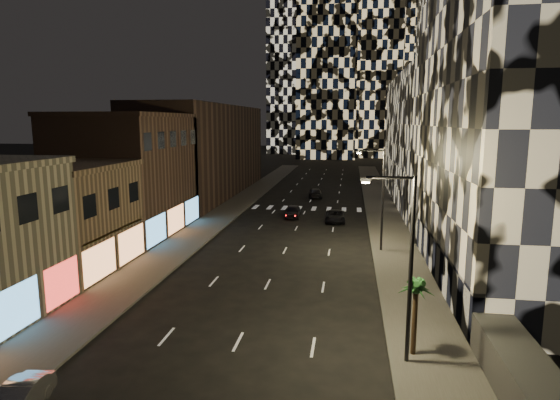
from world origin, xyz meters
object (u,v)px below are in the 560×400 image
(car_silver_parked, at_px, (18,400))
(car_dark_oncoming, at_px, (315,193))
(streetlight_far, at_px, (380,193))
(car_dark_rightlane, at_px, (335,216))
(palm_tree, at_px, (416,292))
(car_dark_midlane, at_px, (293,212))
(streetlight_near, at_px, (406,257))

(car_silver_parked, relative_size, car_dark_oncoming, 0.77)
(streetlight_far, height_order, car_dark_oncoming, streetlight_far)
(streetlight_far, bearing_deg, car_dark_rightlane, 109.60)
(streetlight_far, xyz_separation_m, palm_tree, (0.65, -19.22, -1.99))
(car_dark_midlane, xyz_separation_m, car_dark_rightlane, (5.19, -1.81, -0.06))
(car_dark_midlane, xyz_separation_m, palm_tree, (10.09, -32.97, 2.63))
(streetlight_near, distance_m, car_dark_midlane, 35.34)
(streetlight_near, height_order, car_dark_oncoming, streetlight_near)
(streetlight_near, relative_size, car_silver_parked, 2.40)
(streetlight_near, xyz_separation_m, palm_tree, (0.65, 0.78, -1.99))
(car_silver_parked, distance_m, car_dark_oncoming, 56.15)
(car_dark_rightlane, bearing_deg, car_dark_oncoming, 100.26)
(palm_tree, bearing_deg, car_silver_parked, -156.09)
(car_silver_parked, bearing_deg, car_dark_rightlane, 66.17)
(streetlight_near, distance_m, car_dark_rightlane, 32.56)
(car_silver_parked, xyz_separation_m, car_dark_rightlane, (11.30, 38.34, 0.06))
(streetlight_far, bearing_deg, palm_tree, -88.08)
(streetlight_far, distance_m, car_dark_rightlane, 13.51)
(streetlight_far, distance_m, palm_tree, 19.34)
(streetlight_far, distance_m, car_dark_oncoming, 30.61)
(streetlight_far, bearing_deg, streetlight_near, -90.00)
(streetlight_far, bearing_deg, car_dark_midlane, 124.49)
(streetlight_near, relative_size, streetlight_far, 1.00)
(streetlight_near, distance_m, streetlight_far, 20.00)
(streetlight_far, bearing_deg, car_silver_parked, -120.50)
(car_dark_oncoming, bearing_deg, car_dark_midlane, 78.37)
(streetlight_near, relative_size, car_dark_oncoming, 1.86)
(streetlight_near, height_order, car_dark_midlane, streetlight_near)
(car_dark_midlane, bearing_deg, car_silver_parked, -100.75)
(streetlight_far, xyz_separation_m, car_dark_oncoming, (-7.85, 29.21, -4.65))
(car_dark_midlane, bearing_deg, palm_tree, -75.08)
(car_dark_oncoming, xyz_separation_m, palm_tree, (8.50, -48.44, 2.66))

